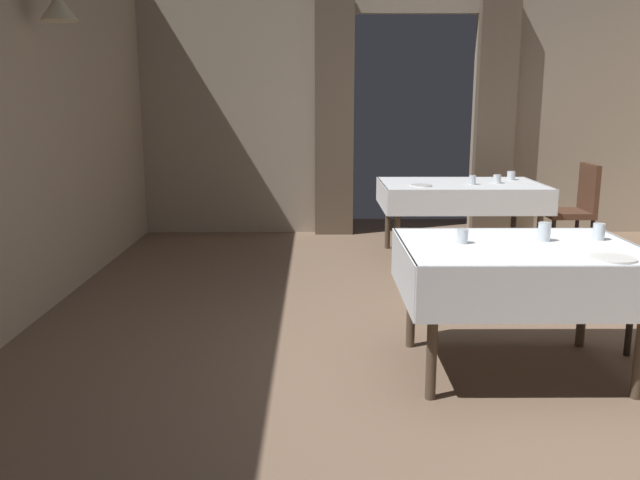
{
  "coord_description": "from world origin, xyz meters",
  "views": [
    {
      "loc": [
        -1.13,
        -3.56,
        1.55
      ],
      "look_at": [
        -1.11,
        0.44,
        0.69
      ],
      "focal_mm": 36.87,
      "sensor_mm": 36.0,
      "label": 1
    }
  ],
  "objects_px": {
    "chair_far_right": "(576,205)",
    "glass_mid_a": "(462,236)",
    "glass_far_a": "(472,180)",
    "dining_table_mid": "(519,262)",
    "glass_far_d": "(511,176)",
    "plate_far_c": "(421,185)",
    "plate_mid_c": "(614,258)",
    "dining_table_far": "(461,191)",
    "glass_far_b": "(497,179)",
    "glass_mid_b": "(544,232)",
    "glass_mid_d": "(599,232)"
  },
  "relations": [
    {
      "from": "chair_far_right",
      "to": "glass_mid_a",
      "type": "relative_size",
      "value": 11.41
    },
    {
      "from": "glass_mid_a",
      "to": "plate_far_c",
      "type": "height_order",
      "value": "glass_mid_a"
    },
    {
      "from": "plate_far_c",
      "to": "chair_far_right",
      "type": "bearing_deg",
      "value": 10.2
    },
    {
      "from": "dining_table_mid",
      "to": "plate_mid_c",
      "type": "bearing_deg",
      "value": -43.67
    },
    {
      "from": "glass_far_b",
      "to": "glass_mid_d",
      "type": "bearing_deg",
      "value": -92.79
    },
    {
      "from": "glass_far_d",
      "to": "glass_mid_a",
      "type": "bearing_deg",
      "value": -110.99
    },
    {
      "from": "dining_table_mid",
      "to": "glass_mid_b",
      "type": "height_order",
      "value": "glass_mid_b"
    },
    {
      "from": "glass_mid_b",
      "to": "glass_far_a",
      "type": "xyz_separation_m",
      "value": [
        0.19,
        2.59,
        -0.01
      ]
    },
    {
      "from": "glass_mid_b",
      "to": "plate_far_c",
      "type": "height_order",
      "value": "glass_mid_b"
    },
    {
      "from": "dining_table_far",
      "to": "glass_far_d",
      "type": "xyz_separation_m",
      "value": [
        0.56,
        0.23,
        0.13
      ]
    },
    {
      "from": "glass_mid_a",
      "to": "glass_mid_d",
      "type": "height_order",
      "value": "glass_mid_d"
    },
    {
      "from": "chair_far_right",
      "to": "glass_mid_b",
      "type": "xyz_separation_m",
      "value": [
        -1.28,
        -2.77,
        0.29
      ]
    },
    {
      "from": "dining_table_mid",
      "to": "dining_table_far",
      "type": "bearing_deg",
      "value": 84.34
    },
    {
      "from": "dining_table_far",
      "to": "plate_far_c",
      "type": "relative_size",
      "value": 7.65
    },
    {
      "from": "glass_mid_b",
      "to": "plate_mid_c",
      "type": "distance_m",
      "value": 0.5
    },
    {
      "from": "glass_far_b",
      "to": "plate_far_c",
      "type": "distance_m",
      "value": 0.8
    },
    {
      "from": "dining_table_mid",
      "to": "glass_far_d",
      "type": "xyz_separation_m",
      "value": [
        0.84,
        3.05,
        0.14
      ]
    },
    {
      "from": "dining_table_mid",
      "to": "glass_mid_a",
      "type": "distance_m",
      "value": 0.35
    },
    {
      "from": "plate_far_c",
      "to": "glass_far_d",
      "type": "xyz_separation_m",
      "value": [
        0.99,
        0.47,
        0.04
      ]
    },
    {
      "from": "dining_table_mid",
      "to": "glass_mid_d",
      "type": "bearing_deg",
      "value": 14.54
    },
    {
      "from": "chair_far_right",
      "to": "glass_far_d",
      "type": "relative_size",
      "value": 10.34
    },
    {
      "from": "dining_table_far",
      "to": "glass_mid_a",
      "type": "height_order",
      "value": "glass_mid_a"
    },
    {
      "from": "glass_mid_a",
      "to": "glass_mid_b",
      "type": "relative_size",
      "value": 0.75
    },
    {
      "from": "dining_table_far",
      "to": "glass_far_b",
      "type": "relative_size",
      "value": 18.48
    },
    {
      "from": "chair_far_right",
      "to": "glass_mid_a",
      "type": "height_order",
      "value": "chair_far_right"
    },
    {
      "from": "chair_far_right",
      "to": "glass_far_b",
      "type": "xyz_separation_m",
      "value": [
        -0.82,
        -0.08,
        0.28
      ]
    },
    {
      "from": "dining_table_far",
      "to": "glass_mid_a",
      "type": "relative_size",
      "value": 19.28
    },
    {
      "from": "chair_far_right",
      "to": "glass_far_b",
      "type": "height_order",
      "value": "chair_far_right"
    },
    {
      "from": "glass_mid_a",
      "to": "glass_far_d",
      "type": "distance_m",
      "value": 3.23
    },
    {
      "from": "glass_mid_b",
      "to": "glass_far_d",
      "type": "distance_m",
      "value": 3.03
    },
    {
      "from": "chair_far_right",
      "to": "glass_far_a",
      "type": "height_order",
      "value": "chair_far_right"
    },
    {
      "from": "chair_far_right",
      "to": "glass_mid_b",
      "type": "bearing_deg",
      "value": -114.8
    },
    {
      "from": "dining_table_mid",
      "to": "glass_far_b",
      "type": "xyz_separation_m",
      "value": [
        0.63,
        2.79,
        0.14
      ]
    },
    {
      "from": "glass_mid_d",
      "to": "glass_far_b",
      "type": "height_order",
      "value": "glass_mid_d"
    },
    {
      "from": "glass_far_b",
      "to": "glass_far_d",
      "type": "distance_m",
      "value": 0.34
    },
    {
      "from": "dining_table_far",
      "to": "glass_far_b",
      "type": "bearing_deg",
      "value": -4.66
    },
    {
      "from": "glass_far_a",
      "to": "glass_mid_d",
      "type": "bearing_deg",
      "value": -86.98
    },
    {
      "from": "glass_mid_b",
      "to": "glass_mid_d",
      "type": "relative_size",
      "value": 1.12
    },
    {
      "from": "glass_mid_a",
      "to": "glass_far_a",
      "type": "height_order",
      "value": "glass_far_a"
    },
    {
      "from": "dining_table_mid",
      "to": "glass_far_b",
      "type": "relative_size",
      "value": 15.6
    },
    {
      "from": "glass_mid_a",
      "to": "plate_far_c",
      "type": "xyz_separation_m",
      "value": [
        0.17,
        2.55,
        -0.03
      ]
    },
    {
      "from": "chair_far_right",
      "to": "glass_mid_d",
      "type": "bearing_deg",
      "value": -109.16
    },
    {
      "from": "glass_mid_b",
      "to": "glass_far_b",
      "type": "xyz_separation_m",
      "value": [
        0.46,
        2.69,
        -0.01
      ]
    },
    {
      "from": "glass_mid_a",
      "to": "glass_far_d",
      "type": "xyz_separation_m",
      "value": [
        1.16,
        3.01,
        0.0
      ]
    },
    {
      "from": "plate_far_c",
      "to": "glass_far_d",
      "type": "relative_size",
      "value": 2.28
    },
    {
      "from": "plate_far_c",
      "to": "dining_table_mid",
      "type": "bearing_deg",
      "value": -86.75
    },
    {
      "from": "glass_mid_b",
      "to": "glass_far_b",
      "type": "distance_m",
      "value": 2.73
    },
    {
      "from": "glass_mid_a",
      "to": "glass_mid_b",
      "type": "height_order",
      "value": "glass_mid_b"
    },
    {
      "from": "chair_far_right",
      "to": "glass_far_b",
      "type": "bearing_deg",
      "value": -174.28
    },
    {
      "from": "glass_mid_a",
      "to": "plate_mid_c",
      "type": "relative_size",
      "value": 0.36
    }
  ]
}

